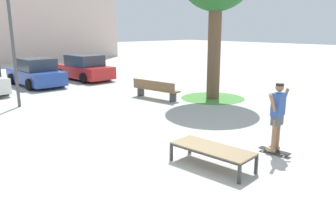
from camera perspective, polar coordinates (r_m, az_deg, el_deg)
name	(u,v)px	position (r m, az deg, el deg)	size (l,w,h in m)	color
ground_plane	(188,166)	(7.77, 3.47, -9.19)	(120.00, 120.00, 0.00)	#B7B5AD
skate_box	(212,149)	(7.66, 7.50, -6.31)	(0.96, 1.97, 0.46)	#38383D
skateboard	(274,151)	(8.86, 17.63, -6.32)	(0.27, 0.81, 0.09)	black
skater	(278,112)	(8.58, 18.11, -0.07)	(1.00, 0.31, 1.69)	#8E6647
grass_patch_near_right	(213,98)	(15.25, 7.57, 2.37)	(2.84, 2.84, 0.01)	#47893D
car_blue	(36,73)	(19.71, -21.54, 6.18)	(1.99, 4.24, 1.50)	#28479E
car_red	(84,68)	(21.14, -14.08, 7.21)	(2.19, 4.33, 1.50)	red
park_bench	(155,89)	(14.87, -2.16, 3.92)	(0.79, 2.44, 0.83)	brown
light_post	(9,7)	(14.43, -25.43, 15.79)	(0.36, 0.36, 5.83)	#4C4C51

